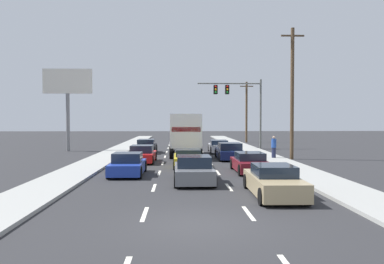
{
  "coord_description": "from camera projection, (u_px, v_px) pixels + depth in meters",
  "views": [
    {
      "loc": [
        -0.6,
        -11.42,
        3.07
      ],
      "look_at": [
        0.45,
        18.67,
        2.14
      ],
      "focal_mm": 36.99,
      "sensor_mm": 36.0,
      "label": 1
    }
  ],
  "objects": [
    {
      "name": "pedestrian_near_corner",
      "position": [
        274.0,
        147.0,
        30.51
      ],
      "size": [
        0.38,
        0.38,
        1.67
      ],
      "color": "#1E233F",
      "rests_on": "sidewalk_right"
    },
    {
      "name": "car_tan",
      "position": [
        274.0,
        182.0,
        15.9
      ],
      "size": [
        1.92,
        4.69,
        1.26
      ],
      "color": "tan",
      "rests_on": "ground_plane"
    },
    {
      "name": "sidewalk_right",
      "position": [
        266.0,
        157.0,
        31.73
      ],
      "size": [
        2.45,
        80.0,
        0.14
      ],
      "primitive_type": "cube",
      "color": "#9E9E99",
      "rests_on": "ground_plane"
    },
    {
      "name": "utility_pole_far",
      "position": [
        246.0,
        111.0,
        53.44
      ],
      "size": [
        1.8,
        0.28,
        8.19
      ],
      "color": "brown",
      "rests_on": "ground_plane"
    },
    {
      "name": "car_navy",
      "position": [
        230.0,
        152.0,
        30.65
      ],
      "size": [
        2.01,
        4.61,
        1.29
      ],
      "color": "#141E4C",
      "rests_on": "ground_plane"
    },
    {
      "name": "car_blue",
      "position": [
        128.0,
        165.0,
        21.91
      ],
      "size": [
        1.84,
        4.03,
        1.25
      ],
      "color": "#1E389E",
      "rests_on": "ground_plane"
    },
    {
      "name": "traffic_signal_mast",
      "position": [
        235.0,
        97.0,
        41.73
      ],
      "size": [
        6.8,
        0.69,
        7.35
      ],
      "color": "#595B56",
      "rests_on": "ground_plane"
    },
    {
      "name": "sidewalk_left",
      "position": [
        104.0,
        158.0,
        31.28
      ],
      "size": [
        2.45,
        80.0,
        0.14
      ],
      "primitive_type": "cube",
      "color": "#9E9E99",
      "rests_on": "ground_plane"
    },
    {
      "name": "lane_markings",
      "position": [
        185.0,
        157.0,
        32.89
      ],
      "size": [
        3.54,
        62.0,
        0.01
      ],
      "color": "silver",
      "rests_on": "ground_plane"
    },
    {
      "name": "car_gray",
      "position": [
        194.0,
        170.0,
        19.33
      ],
      "size": [
        1.96,
        4.29,
        1.32
      ],
      "color": "slate",
      "rests_on": "ground_plane"
    },
    {
      "name": "car_black",
      "position": [
        146.0,
        147.0,
        36.56
      ],
      "size": [
        1.84,
        4.12,
        1.27
      ],
      "color": "black",
      "rests_on": "ground_plane"
    },
    {
      "name": "car_yellow",
      "position": [
        188.0,
        159.0,
        25.75
      ],
      "size": [
        1.91,
        4.36,
        1.16
      ],
      "color": "yellow",
      "rests_on": "ground_plane"
    },
    {
      "name": "car_red",
      "position": [
        142.0,
        155.0,
        28.4
      ],
      "size": [
        1.91,
        4.18,
        1.25
      ],
      "color": "red",
      "rests_on": "ground_plane"
    },
    {
      "name": "car_maroon",
      "position": [
        250.0,
        163.0,
        23.07
      ],
      "size": [
        1.86,
        4.19,
        1.17
      ],
      "color": "maroon",
      "rests_on": "ground_plane"
    },
    {
      "name": "roadside_billboard",
      "position": [
        68.0,
        91.0,
        38.46
      ],
      "size": [
        4.76,
        0.36,
        8.03
      ],
      "color": "slate",
      "rests_on": "ground_plane"
    },
    {
      "name": "ground_plane",
      "position": [
        185.0,
        153.0,
        36.5
      ],
      "size": [
        140.0,
        140.0,
        0.0
      ],
      "primitive_type": "plane",
      "color": "#2B2B2D"
    },
    {
      "name": "utility_pole_mid",
      "position": [
        292.0,
        92.0,
        30.58
      ],
      "size": [
        1.8,
        0.28,
        10.15
      ],
      "color": "brown",
      "rests_on": "ground_plane"
    },
    {
      "name": "box_truck",
      "position": [
        186.0,
        132.0,
        33.16
      ],
      "size": [
        2.65,
        8.45,
        3.51
      ],
      "color": "white",
      "rests_on": "ground_plane"
    },
    {
      "name": "car_white",
      "position": [
        219.0,
        147.0,
        37.02
      ],
      "size": [
        1.88,
        4.71,
        1.17
      ],
      "color": "white",
      "rests_on": "ground_plane"
    }
  ]
}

